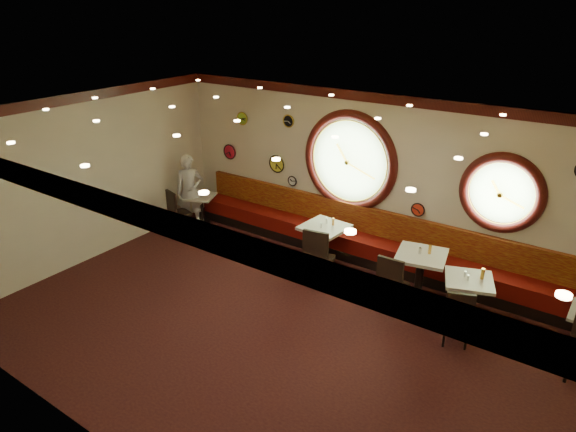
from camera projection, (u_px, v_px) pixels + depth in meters
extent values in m
cube|color=black|center=(286.00, 329.00, 7.95)|extent=(9.00, 6.00, 0.00)
cube|color=#B28432|center=(285.00, 125.00, 6.69)|extent=(9.00, 6.00, 0.02)
cube|color=beige|center=(378.00, 179.00, 9.58)|extent=(9.00, 0.02, 3.20)
cube|color=beige|center=(111.00, 343.00, 5.05)|extent=(9.00, 0.02, 3.20)
cube|color=beige|center=(91.00, 177.00, 9.68)|extent=(0.02, 6.00, 3.20)
cube|color=#370C0A|center=(382.00, 98.00, 8.95)|extent=(9.00, 0.10, 0.18)
cube|color=#370C0A|center=(93.00, 199.00, 4.50)|extent=(9.00, 0.10, 0.18)
cube|color=#370C0A|center=(80.00, 97.00, 9.06)|extent=(0.10, 6.00, 0.18)
cube|color=black|center=(366.00, 256.00, 9.96)|extent=(8.00, 0.55, 0.20)
cube|color=#550A07|center=(367.00, 245.00, 9.86)|extent=(8.00, 0.55, 0.30)
cube|color=#660B08|center=(373.00, 222.00, 9.87)|extent=(8.00, 0.10, 0.55)
cylinder|color=#8BB86E|center=(350.00, 161.00, 9.79)|extent=(1.66, 0.02, 1.66)
torus|color=#370C0A|center=(349.00, 161.00, 9.78)|extent=(1.98, 0.18, 1.98)
torus|color=gold|center=(349.00, 162.00, 9.76)|extent=(1.61, 0.03, 1.61)
cylinder|color=#8BB86E|center=(502.00, 193.00, 8.35)|extent=(1.10, 0.02, 1.10)
torus|color=#370C0A|center=(501.00, 193.00, 8.33)|extent=(1.38, 0.18, 1.38)
torus|color=gold|center=(501.00, 194.00, 8.31)|extent=(1.09, 0.03, 1.09)
cylinder|color=#82AE22|center=(242.00, 118.00, 10.93)|extent=(0.26, 0.03, 0.26)
cylinder|color=red|center=(230.00, 152.00, 11.46)|extent=(0.32, 0.03, 0.32)
cylinder|color=red|center=(418.00, 210.00, 9.26)|extent=(0.24, 0.03, 0.24)
cylinder|color=yellow|center=(277.00, 164.00, 10.80)|extent=(0.36, 0.03, 0.36)
cylinder|color=silver|center=(293.00, 181.00, 10.71)|extent=(0.20, 0.03, 0.20)
cylinder|color=black|center=(289.00, 121.00, 10.27)|extent=(0.24, 0.03, 0.24)
cylinder|color=black|center=(202.00, 222.00, 11.67)|extent=(0.38, 0.38, 0.05)
cylinder|color=black|center=(201.00, 210.00, 11.55)|extent=(0.10, 0.10, 0.60)
cube|color=beige|center=(200.00, 197.00, 11.43)|extent=(0.79, 0.79, 0.04)
cylinder|color=black|center=(323.00, 265.00, 9.77)|extent=(0.49, 0.49, 0.07)
cylinder|color=black|center=(324.00, 247.00, 9.62)|extent=(0.13, 0.13, 0.77)
cube|color=beige|center=(325.00, 227.00, 9.46)|extent=(0.84, 0.84, 0.06)
cylinder|color=black|center=(417.00, 297.00, 8.73)|extent=(0.49, 0.49, 0.07)
cylinder|color=black|center=(419.00, 277.00, 8.57)|extent=(0.13, 0.13, 0.78)
cube|color=beige|center=(422.00, 256.00, 8.41)|extent=(0.93, 0.93, 0.06)
cylinder|color=black|center=(463.00, 320.00, 8.12)|extent=(0.44, 0.44, 0.06)
cylinder|color=black|center=(466.00, 301.00, 7.99)|extent=(0.12, 0.12, 0.70)
cube|color=beige|center=(469.00, 280.00, 7.84)|extent=(0.90, 0.90, 0.05)
cube|color=black|center=(180.00, 214.00, 11.16)|extent=(0.49, 0.49, 0.07)
cube|color=black|center=(172.00, 203.00, 10.95)|extent=(0.39, 0.16, 0.51)
cube|color=black|center=(319.00, 260.00, 9.07)|extent=(0.54, 0.54, 0.08)
cube|color=black|center=(315.00, 247.00, 8.77)|extent=(0.46, 0.15, 0.60)
cube|color=black|center=(393.00, 287.00, 8.27)|extent=(0.44, 0.44, 0.07)
cube|color=black|center=(390.00, 275.00, 8.01)|extent=(0.43, 0.07, 0.56)
cube|color=black|center=(456.00, 320.00, 7.50)|extent=(0.51, 0.51, 0.07)
cube|color=black|center=(460.00, 309.00, 7.23)|extent=(0.38, 0.19, 0.51)
cylinder|color=silver|center=(198.00, 192.00, 11.50)|extent=(0.03, 0.03, 0.10)
cylinder|color=silver|center=(327.00, 221.00, 9.53)|extent=(0.04, 0.04, 0.10)
cylinder|color=silver|center=(420.00, 250.00, 8.40)|extent=(0.04, 0.04, 0.11)
cylinder|color=silver|center=(465.00, 274.00, 7.87)|extent=(0.03, 0.03, 0.10)
cylinder|color=silver|center=(197.00, 194.00, 11.36)|extent=(0.04, 0.04, 0.11)
cylinder|color=silver|center=(321.00, 225.00, 9.36)|extent=(0.03, 0.03, 0.09)
cylinder|color=silver|center=(420.00, 251.00, 8.38)|extent=(0.04, 0.04, 0.10)
cylinder|color=silver|center=(468.00, 278.00, 7.77)|extent=(0.03, 0.03, 0.09)
cylinder|color=gold|center=(204.00, 192.00, 11.38)|extent=(0.05, 0.05, 0.16)
cylinder|color=orange|center=(333.00, 222.00, 9.45)|extent=(0.04, 0.04, 0.14)
cylinder|color=gold|center=(430.00, 249.00, 8.38)|extent=(0.05, 0.05, 0.16)
cylinder|color=gold|center=(483.00, 274.00, 7.80)|extent=(0.06, 0.06, 0.18)
imported|color=silver|center=(190.00, 191.00, 11.26)|extent=(0.68, 0.70, 1.62)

